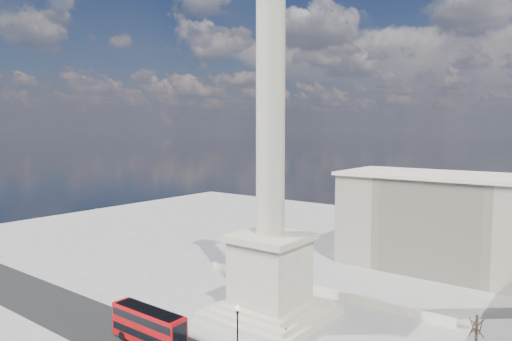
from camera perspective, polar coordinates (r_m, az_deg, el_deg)
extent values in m
plane|color=#A5A19C|center=(58.10, -1.29, -19.29)|extent=(180.00, 180.00, 0.00)
cube|color=beige|center=(61.56, 1.76, -17.34)|extent=(14.00, 14.00, 1.00)
cube|color=beige|center=(61.28, 1.77, -16.69)|extent=(12.00, 12.00, 0.50)
cube|color=beige|center=(61.10, 1.77, -16.26)|extent=(10.00, 10.00, 0.50)
cube|color=beige|center=(59.69, 1.78, -12.45)|extent=(8.00, 8.00, 8.00)
cube|color=beige|center=(58.53, 1.79, -8.34)|extent=(9.00, 9.00, 0.80)
cylinder|color=#BFB79E|center=(57.11, 1.84, 8.91)|extent=(3.60, 3.60, 34.00)
cube|color=beige|center=(70.19, 7.19, -14.48)|extent=(40.00, 0.60, 1.10)
cube|color=beige|center=(83.85, 27.90, -6.53)|extent=(50.00, 16.00, 16.00)
cube|color=beige|center=(82.69, 28.13, -0.88)|extent=(51.00, 17.00, 0.60)
cube|color=#B2090D|center=(55.01, -13.29, -18.38)|extent=(10.12, 2.34, 3.72)
cube|color=black|center=(55.27, -13.27, -19.01)|extent=(9.72, 2.40, 0.83)
cube|color=black|center=(54.63, -13.31, -17.43)|extent=(9.72, 2.40, 0.83)
cube|color=black|center=(54.29, -13.33, -16.55)|extent=(9.11, 2.11, 0.06)
cylinder|color=black|center=(58.09, -15.47, -18.93)|extent=(1.02, 2.42, 1.01)
cylinder|color=black|center=(48.75, -2.33, -20.37)|extent=(0.16, 0.16, 6.00)
cylinder|color=black|center=(47.58, -2.34, -17.22)|extent=(0.30, 0.30, 0.30)
sphere|color=silver|center=(47.45, -2.34, -16.82)|extent=(0.56, 0.56, 0.56)
imported|color=black|center=(54.91, 3.76, -19.87)|extent=(0.93, 0.96, 1.62)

